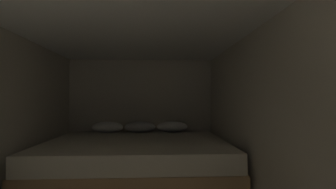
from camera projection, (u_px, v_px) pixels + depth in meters
name	position (u px, v px, depth m)	size (l,w,h in m)	color
wall_back	(141.00, 117.00, 4.38)	(2.53, 0.05, 1.98)	beige
wall_right	(277.00, 136.00, 2.08)	(0.05, 4.70, 1.98)	beige
ceiling_slab	(125.00, 11.00, 2.03)	(2.53, 4.70, 0.05)	white
bed	(137.00, 168.00, 3.35)	(2.31, 1.93, 0.94)	tan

